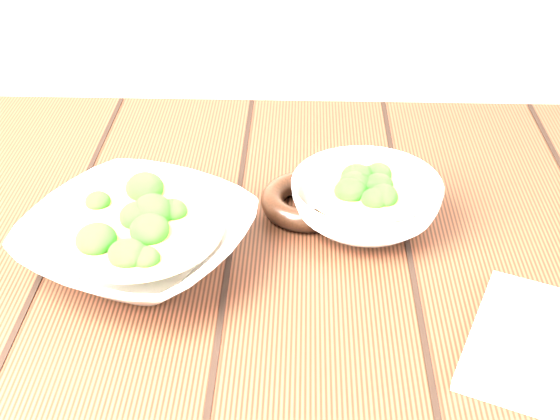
% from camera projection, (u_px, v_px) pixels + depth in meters
% --- Properties ---
extents(table, '(1.20, 0.80, 0.75)m').
position_uv_depth(table, '(250.00, 340.00, 0.93)').
color(table, '#35190F').
rests_on(table, ground).
extents(soup_bowl_front, '(0.31, 0.31, 0.07)m').
position_uv_depth(soup_bowl_front, '(138.00, 239.00, 0.84)').
color(soup_bowl_front, silver).
rests_on(soup_bowl_front, table).
extents(soup_bowl_back, '(0.18, 0.18, 0.06)m').
position_uv_depth(soup_bowl_back, '(366.00, 201.00, 0.90)').
color(soup_bowl_back, silver).
rests_on(soup_bowl_back, table).
extents(trivet, '(0.15, 0.15, 0.03)m').
position_uv_depth(trivet, '(307.00, 201.00, 0.93)').
color(trivet, black).
rests_on(trivet, table).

